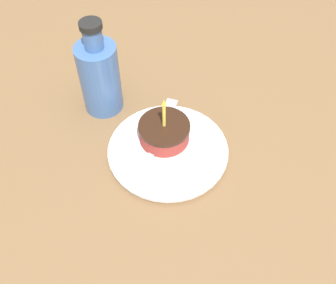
{
  "coord_description": "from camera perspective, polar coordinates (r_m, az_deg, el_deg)",
  "views": [
    {
      "loc": [
        -0.43,
        0.28,
        0.62
      ],
      "look_at": [
        -0.03,
        0.02,
        0.04
      ],
      "focal_mm": 42.0,
      "sensor_mm": 36.0,
      "label": 1
    }
  ],
  "objects": [
    {
      "name": "ground_plane",
      "position": [
        0.82,
        0.22,
        -0.7
      ],
      "size": [
        2.4,
        2.4,
        0.04
      ],
      "color": "brown",
      "rests_on": "ground"
    },
    {
      "name": "plate",
      "position": [
        0.78,
        0.0,
        -1.25
      ],
      "size": [
        0.24,
        0.24,
        0.02
      ],
      "color": "silver",
      "rests_on": "ground_plane"
    },
    {
      "name": "bottle",
      "position": [
        0.83,
        -9.92,
        9.47
      ],
      "size": [
        0.08,
        0.08,
        0.21
      ],
      "color": "#3F66A5",
      "rests_on": "ground_plane"
    },
    {
      "name": "fork",
      "position": [
        0.8,
        -0.94,
        2.26
      ],
      "size": [
        0.13,
        0.15,
        0.0
      ],
      "color": "#B2B2B7",
      "rests_on": "plate"
    },
    {
      "name": "cake_slice",
      "position": [
        0.77,
        -0.41,
        1.35
      ],
      "size": [
        0.1,
        0.1,
        0.11
      ],
      "color": "#99332D",
      "rests_on": "plate"
    }
  ]
}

